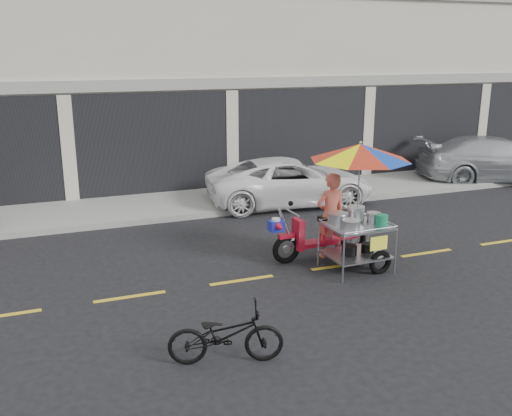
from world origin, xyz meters
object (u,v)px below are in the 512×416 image
object	(u,v)px
silver_pickup	(496,159)
near_bicycle	(226,335)
food_vendor_rig	(348,187)
white_pickup	(290,181)

from	to	relation	value
silver_pickup	near_bicycle	world-z (taller)	silver_pickup
near_bicycle	food_vendor_rig	size ratio (longest dim) A/B	0.62
silver_pickup	food_vendor_rig	xyz separation A→B (m)	(-7.94, -4.63, 0.83)
silver_pickup	white_pickup	bearing A→B (deg)	109.31
white_pickup	silver_pickup	bearing A→B (deg)	-81.36
food_vendor_rig	near_bicycle	bearing A→B (deg)	-143.37
white_pickup	food_vendor_rig	world-z (taller)	food_vendor_rig
silver_pickup	food_vendor_rig	distance (m)	9.23
silver_pickup	food_vendor_rig	size ratio (longest dim) A/B	1.96
food_vendor_rig	white_pickup	bearing A→B (deg)	77.29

